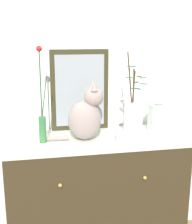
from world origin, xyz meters
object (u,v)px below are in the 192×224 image
Objects in this scene: sideboard at (96,199)px; bowl_porcelain at (129,136)px; vase_glass_clear at (131,113)px; cat_sitting at (86,116)px; vase_slim_green at (42,119)px; jar_lidded_porcelain at (157,116)px; mirror_leaning at (80,90)px.

bowl_porcelain reaches higher than sideboard.
bowl_porcelain is 0.36× the size of vase_glass_clear.
sideboard is 0.63m from cat_sitting.
vase_slim_green is 0.57m from vase_glass_clear.
vase_slim_green is at bearing -177.24° from jar_lidded_porcelain.
mirror_leaning is 0.58m from jar_lidded_porcelain.
mirror_leaning is at bearing 91.27° from cat_sitting.
bowl_porcelain is 0.15m from vase_glass_clear.
vase_glass_clear is (0.29, -0.30, -0.11)m from mirror_leaning.
vase_slim_green is 1.18× the size of vase_glass_clear.
jar_lidded_porcelain is at bearing 2.76° from vase_slim_green.
vase_slim_green reaches higher than cat_sitting.
cat_sitting is at bearing 167.44° from vase_glass_clear.
vase_slim_green reaches higher than sideboard.
bowl_porcelain is at bearing -5.85° from vase_slim_green.
sideboard is 4.20× the size of jar_lidded_porcelain.
vase_slim_green is at bearing -138.94° from mirror_leaning.
bowl_porcelain is at bearing -12.34° from cat_sitting.
bowl_porcelain is (0.57, -0.06, -0.13)m from vase_slim_green.
sideboard is at bearing 158.62° from vase_glass_clear.
jar_lidded_porcelain is (0.44, 0.01, 0.59)m from sideboard.
vase_glass_clear is at bearing -156.67° from jar_lidded_porcelain.
jar_lidded_porcelain is at bearing 23.33° from vase_glass_clear.
sideboard is 0.54m from bowl_porcelain.
vase_slim_green is 3.32× the size of bowl_porcelain.
vase_slim_green is (-0.28, -0.00, -0.00)m from cat_sitting.
vase_glass_clear is (0.29, -0.06, 0.02)m from cat_sitting.
sideboard is 2.90× the size of cat_sitting.
cat_sitting is at bearing 0.78° from vase_slim_green.
bowl_porcelain is at bearing -21.23° from sideboard.
mirror_leaning is 3.13× the size of bowl_porcelain.
vase_glass_clear is at bearing -12.56° from cat_sitting.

